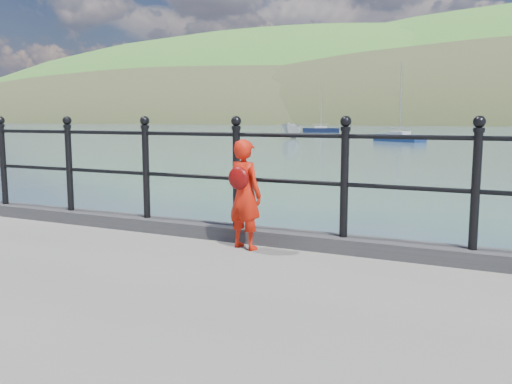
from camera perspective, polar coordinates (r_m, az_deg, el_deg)
The scene contains 7 objects.
ground at distance 6.65m, azimuth -6.07°, elevation -12.68°, with size 600.00×600.00×0.00m, color #2D4251.
kerb at distance 6.23m, azimuth -6.94°, elevation -3.80°, with size 60.00×0.30×0.15m, color #28282B.
railing at distance 6.13m, azimuth -7.05°, elevation 3.07°, with size 18.11×0.11×1.20m.
child at distance 5.46m, azimuth -1.23°, elevation -0.19°, with size 0.46×0.37×1.11m.
launch_white at distance 59.06m, azimuth 3.82°, elevation 6.43°, with size 1.75×4.65×1.80m, color beige.
sailboat_port at distance 54.75m, azimuth 14.84°, elevation 5.50°, with size 5.43×4.25×7.83m.
sailboat_left at distance 86.70m, azimuth 6.85°, elevation 6.47°, with size 5.96×3.45×8.15m.
Camera 1 is at (3.31, -5.28, 2.33)m, focal length 38.00 mm.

